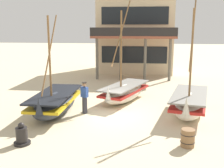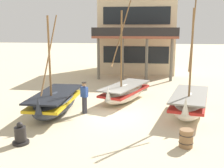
% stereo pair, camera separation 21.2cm
% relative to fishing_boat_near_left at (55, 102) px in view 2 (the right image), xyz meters
% --- Properties ---
extents(ground_plane, '(120.00, 120.00, 0.00)m').
position_rel_fishing_boat_near_left_xyz_m(ground_plane, '(2.84, 0.26, -0.62)').
color(ground_plane, beige).
extents(fishing_boat_near_left, '(1.79, 4.68, 5.09)m').
position_rel_fishing_boat_near_left_xyz_m(fishing_boat_near_left, '(0.00, 0.00, 0.00)').
color(fishing_boat_near_left, '#2D333D').
rests_on(fishing_boat_near_left, ground).
extents(fishing_boat_centre_large, '(2.59, 4.67, 5.92)m').
position_rel_fishing_boat_near_left_xyz_m(fishing_boat_centre_large, '(6.94, 0.66, 0.01)').
color(fishing_boat_centre_large, silver).
rests_on(fishing_boat_centre_large, ground).
extents(fishing_boat_far_right, '(3.00, 4.61, 6.02)m').
position_rel_fishing_boat_near_left_xyz_m(fishing_boat_far_right, '(3.41, 2.94, -0.05)').
color(fishing_boat_far_right, silver).
rests_on(fishing_boat_far_right, ground).
extents(fisherman_by_hull, '(0.42, 0.35, 1.68)m').
position_rel_fishing_boat_near_left_xyz_m(fisherman_by_hull, '(1.51, 0.23, 0.21)').
color(fisherman_by_hull, '#33333D').
rests_on(fisherman_by_hull, ground).
extents(capstan_winch, '(0.65, 0.65, 0.89)m').
position_rel_fishing_boat_near_left_xyz_m(capstan_winch, '(-0.08, -3.89, -0.28)').
color(capstan_winch, black).
rests_on(capstan_winch, ground).
extents(wooden_barrel, '(0.56, 0.56, 0.70)m').
position_rel_fishing_boat_near_left_xyz_m(wooden_barrel, '(6.29, -3.34, -0.27)').
color(wooden_barrel, olive).
rests_on(wooden_barrel, ground).
extents(harbor_building_main, '(7.46, 8.41, 7.34)m').
position_rel_fishing_boat_near_left_xyz_m(harbor_building_main, '(3.60, 14.78, 3.05)').
color(harbor_building_main, beige).
rests_on(harbor_building_main, ground).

